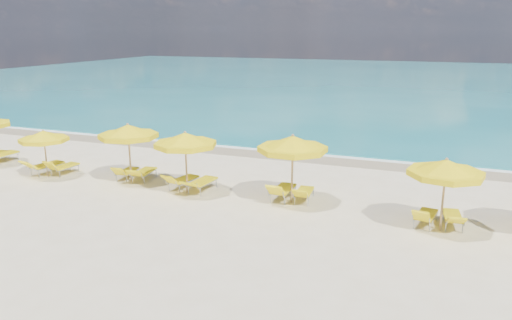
% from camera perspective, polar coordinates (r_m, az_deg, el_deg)
% --- Properties ---
extents(ground_plane, '(120.00, 120.00, 0.00)m').
position_cam_1_polar(ground_plane, '(19.10, -1.60, -4.56)').
color(ground_plane, beige).
extents(ocean, '(120.00, 80.00, 0.30)m').
position_cam_1_polar(ocean, '(65.33, 14.83, 8.72)').
color(ocean, '#15727A').
rests_on(ocean, ground).
extents(wet_sand_band, '(120.00, 2.60, 0.01)m').
position_cam_1_polar(wet_sand_band, '(25.81, 4.66, 0.54)').
color(wet_sand_band, tan).
rests_on(wet_sand_band, ground).
extents(foam_line, '(120.00, 1.20, 0.03)m').
position_cam_1_polar(foam_line, '(26.55, 5.15, 0.93)').
color(foam_line, white).
rests_on(foam_line, ground).
extents(whitecap_near, '(14.00, 0.36, 0.05)m').
position_cam_1_polar(whitecap_near, '(36.59, -0.15, 4.81)').
color(whitecap_near, white).
rests_on(whitecap_near, ground).
extents(whitecap_far, '(18.00, 0.30, 0.05)m').
position_cam_1_polar(whitecap_far, '(41.15, 22.17, 4.83)').
color(whitecap_far, white).
rests_on(whitecap_far, ground).
extents(umbrella_1, '(2.33, 2.33, 2.12)m').
position_cam_1_polar(umbrella_1, '(23.43, -23.11, 2.48)').
color(umbrella_1, tan).
rests_on(umbrella_1, ground).
extents(umbrella_2, '(3.02, 3.02, 2.53)m').
position_cam_1_polar(umbrella_2, '(21.47, -14.40, 3.13)').
color(umbrella_2, tan).
rests_on(umbrella_2, ground).
extents(umbrella_3, '(2.69, 2.69, 2.50)m').
position_cam_1_polar(umbrella_3, '(19.53, -8.08, 2.24)').
color(umbrella_3, tan).
rests_on(umbrella_3, ground).
extents(umbrella_4, '(3.33, 3.33, 2.63)m').
position_cam_1_polar(umbrella_4, '(18.21, 4.21, 1.78)').
color(umbrella_4, tan).
rests_on(umbrella_4, ground).
extents(umbrella_5, '(2.82, 2.82, 2.43)m').
position_cam_1_polar(umbrella_5, '(16.72, 20.89, -0.93)').
color(umbrella_5, tan).
rests_on(umbrella_5, ground).
extents(lounger_0_right, '(0.71, 1.92, 0.94)m').
position_cam_1_polar(lounger_0_right, '(27.21, -27.04, 0.22)').
color(lounger_0_right, '#A5A8AD').
rests_on(lounger_0_right, ground).
extents(lounger_1_left, '(0.99, 1.99, 0.84)m').
position_cam_1_polar(lounger_1_left, '(24.33, -22.84, -0.91)').
color(lounger_1_left, '#A5A8AD').
rests_on(lounger_1_left, ground).
extents(lounger_1_right, '(0.68, 1.69, 0.82)m').
position_cam_1_polar(lounger_1_right, '(23.92, -21.06, -1.03)').
color(lounger_1_right, '#A5A8AD').
rests_on(lounger_1_right, ground).
extents(lounger_2_left, '(0.69, 1.61, 0.74)m').
position_cam_1_polar(lounger_2_left, '(22.39, -14.52, -1.59)').
color(lounger_2_left, '#A5A8AD').
rests_on(lounger_2_left, ground).
extents(lounger_2_right, '(0.80, 1.86, 0.76)m').
position_cam_1_polar(lounger_2_right, '(21.98, -12.67, -1.72)').
color(lounger_2_right, '#A5A8AD').
rests_on(lounger_2_right, ground).
extents(lounger_3_left, '(0.91, 1.84, 0.80)m').
position_cam_1_polar(lounger_3_left, '(20.59, -8.33, -2.63)').
color(lounger_3_left, '#A5A8AD').
rests_on(lounger_3_left, ground).
extents(lounger_3_right, '(0.80, 1.98, 0.71)m').
position_cam_1_polar(lounger_3_right, '(20.14, -6.20, -2.93)').
color(lounger_3_right, '#A5A8AD').
rests_on(lounger_3_right, ground).
extents(lounger_4_left, '(0.69, 1.90, 0.89)m').
position_cam_1_polar(lounger_4_left, '(19.08, 3.07, -3.84)').
color(lounger_4_left, '#A5A8AD').
rests_on(lounger_4_left, ground).
extents(lounger_4_right, '(0.68, 1.72, 0.76)m').
position_cam_1_polar(lounger_4_right, '(18.98, 5.51, -4.08)').
color(lounger_4_right, '#A5A8AD').
rests_on(lounger_4_right, ground).
extents(lounger_5_left, '(0.82, 1.70, 0.81)m').
position_cam_1_polar(lounger_5_left, '(17.55, 18.79, -6.42)').
color(lounger_5_left, '#A5A8AD').
rests_on(lounger_5_left, ground).
extents(lounger_5_right, '(0.77, 1.78, 0.72)m').
position_cam_1_polar(lounger_5_right, '(17.73, 21.51, -6.47)').
color(lounger_5_right, '#A5A8AD').
rests_on(lounger_5_right, ground).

